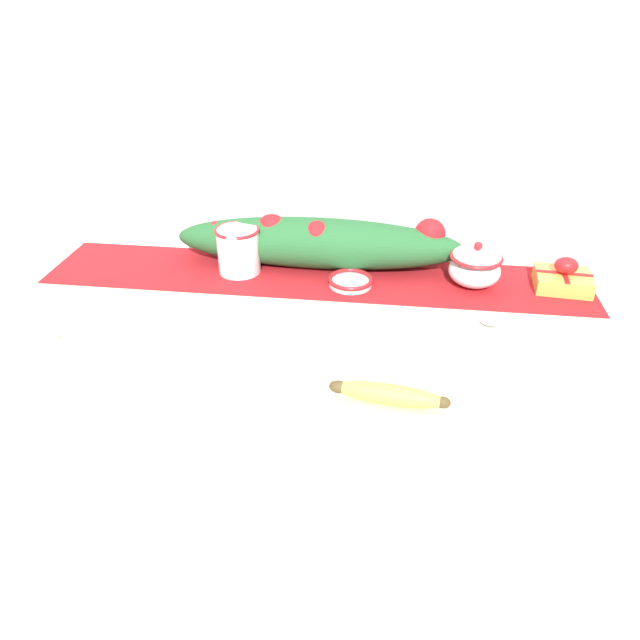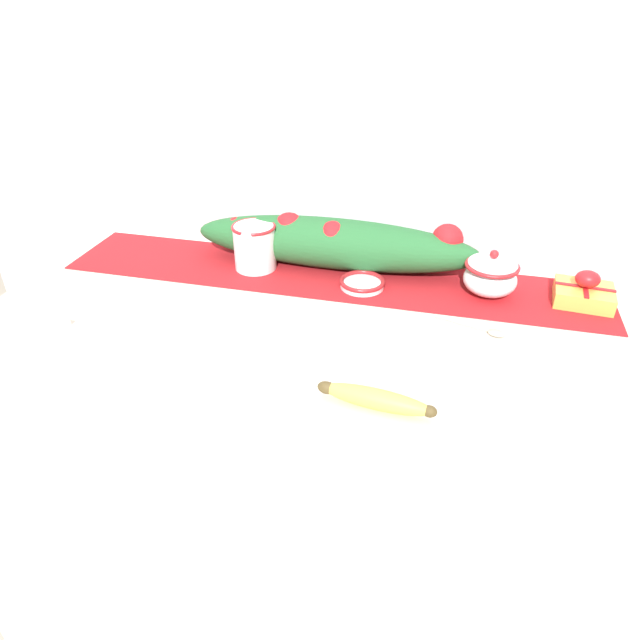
{
  "view_description": "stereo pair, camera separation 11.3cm",
  "coord_description": "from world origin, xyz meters",
  "px_view_note": "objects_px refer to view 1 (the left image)",
  "views": [
    {
      "loc": [
        0.17,
        -1.0,
        1.55
      ],
      "look_at": [
        0.05,
        -0.04,
        0.95
      ],
      "focal_mm": 32.0,
      "sensor_mm": 36.0,
      "label": 1
    },
    {
      "loc": [
        0.28,
        -0.98,
        1.55
      ],
      "look_at": [
        0.05,
        -0.04,
        0.95
      ],
      "focal_mm": 32.0,
      "sensor_mm": 36.0,
      "label": 2
    }
  ],
  "objects_px": {
    "small_dish": "(350,281)",
    "spoon": "(484,322)",
    "sugar_bowl": "(475,266)",
    "gift_box": "(563,278)",
    "banana": "(389,394)",
    "cream_pitcher": "(239,249)"
  },
  "relations": [
    {
      "from": "small_dish",
      "to": "spoon",
      "type": "xyz_separation_m",
      "value": [
        0.3,
        -0.13,
        -0.01
      ]
    },
    {
      "from": "small_dish",
      "to": "gift_box",
      "type": "relative_size",
      "value": 0.81
    },
    {
      "from": "cream_pitcher",
      "to": "banana",
      "type": "bearing_deg",
      "value": -50.69
    },
    {
      "from": "sugar_bowl",
      "to": "small_dish",
      "type": "relative_size",
      "value": 1.13
    },
    {
      "from": "sugar_bowl",
      "to": "small_dish",
      "type": "distance_m",
      "value": 0.29
    },
    {
      "from": "cream_pitcher",
      "to": "sugar_bowl",
      "type": "height_order",
      "value": "cream_pitcher"
    },
    {
      "from": "small_dish",
      "to": "spoon",
      "type": "height_order",
      "value": "small_dish"
    },
    {
      "from": "gift_box",
      "to": "banana",
      "type": "bearing_deg",
      "value": -130.06
    },
    {
      "from": "cream_pitcher",
      "to": "spoon",
      "type": "xyz_separation_m",
      "value": [
        0.58,
        -0.17,
        -0.06
      ]
    },
    {
      "from": "cream_pitcher",
      "to": "banana",
      "type": "relative_size",
      "value": 0.61
    },
    {
      "from": "sugar_bowl",
      "to": "gift_box",
      "type": "height_order",
      "value": "sugar_bowl"
    },
    {
      "from": "cream_pitcher",
      "to": "gift_box",
      "type": "distance_m",
      "value": 0.78
    },
    {
      "from": "small_dish",
      "to": "spoon",
      "type": "distance_m",
      "value": 0.33
    },
    {
      "from": "sugar_bowl",
      "to": "banana",
      "type": "distance_m",
      "value": 0.5
    },
    {
      "from": "small_dish",
      "to": "gift_box",
      "type": "height_order",
      "value": "gift_box"
    },
    {
      "from": "sugar_bowl",
      "to": "small_dish",
      "type": "bearing_deg",
      "value": -172.4
    },
    {
      "from": "sugar_bowl",
      "to": "gift_box",
      "type": "xyz_separation_m",
      "value": [
        0.21,
        0.01,
        -0.02
      ]
    },
    {
      "from": "spoon",
      "to": "gift_box",
      "type": "bearing_deg",
      "value": 59.27
    },
    {
      "from": "cream_pitcher",
      "to": "small_dish",
      "type": "relative_size",
      "value": 1.19
    },
    {
      "from": "sugar_bowl",
      "to": "spoon",
      "type": "xyz_separation_m",
      "value": [
        0.01,
        -0.17,
        -0.05
      ]
    },
    {
      "from": "cream_pitcher",
      "to": "gift_box",
      "type": "relative_size",
      "value": 0.96
    },
    {
      "from": "small_dish",
      "to": "banana",
      "type": "relative_size",
      "value": 0.51
    }
  ]
}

